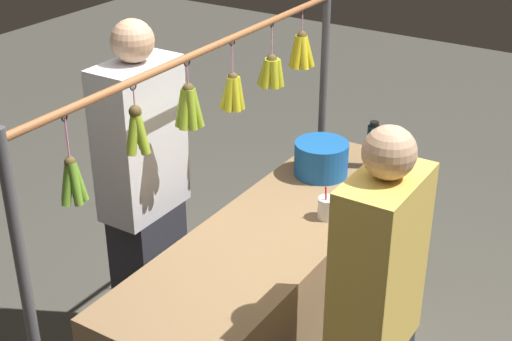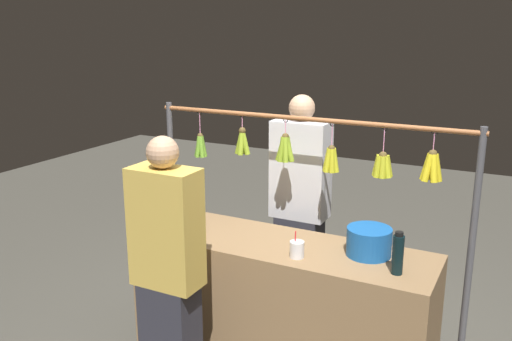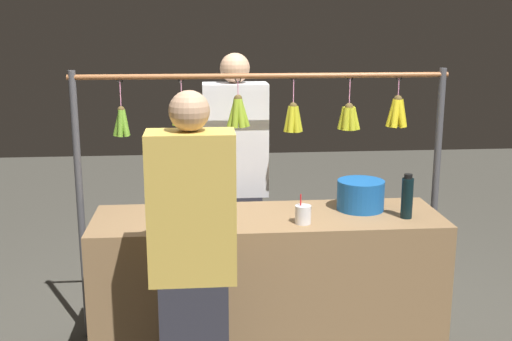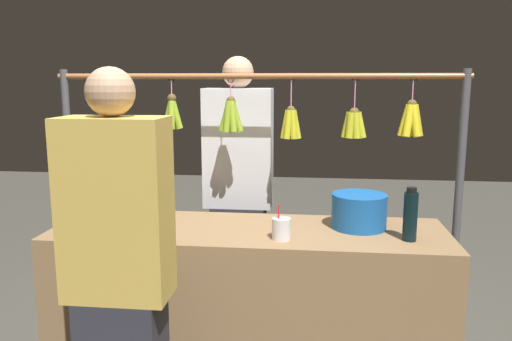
% 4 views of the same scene
% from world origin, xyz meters
% --- Properties ---
extents(market_counter, '(1.99, 0.60, 0.89)m').
position_xyz_m(market_counter, '(0.00, 0.00, 0.44)').
color(market_counter, olive).
rests_on(market_counter, ground).
extents(display_rack, '(2.29, 0.14, 1.69)m').
position_xyz_m(display_rack, '(-0.07, -0.37, 1.23)').
color(display_rack, '#4C4C51').
rests_on(display_rack, ground).
extents(water_bottle, '(0.07, 0.07, 0.25)m').
position_xyz_m(water_bottle, '(-0.77, 0.11, 1.01)').
color(water_bottle, black).
rests_on(water_bottle, market_counter).
extents(blue_bucket, '(0.27, 0.27, 0.18)m').
position_xyz_m(blue_bucket, '(-0.55, -0.08, 0.97)').
color(blue_bucket, '#1959A7').
rests_on(blue_bucket, market_counter).
extents(drink_cup, '(0.09, 0.09, 0.16)m').
position_xyz_m(drink_cup, '(-0.18, 0.15, 0.94)').
color(drink_cup, silver).
rests_on(drink_cup, market_counter).
extents(vendor_person, '(0.42, 0.23, 1.77)m').
position_xyz_m(vendor_person, '(0.15, -0.66, 0.87)').
color(vendor_person, '#2D2D38').
rests_on(vendor_person, ground).
extents(customer_person, '(0.40, 0.22, 1.68)m').
position_xyz_m(customer_person, '(0.42, 0.66, 0.83)').
color(customer_person, '#2D2D38').
rests_on(customer_person, ground).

